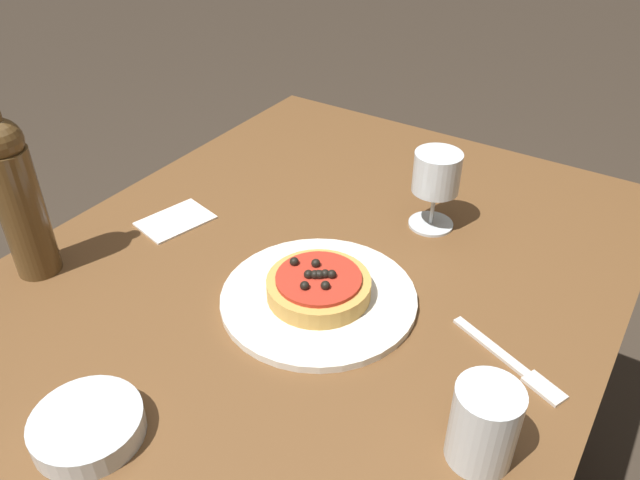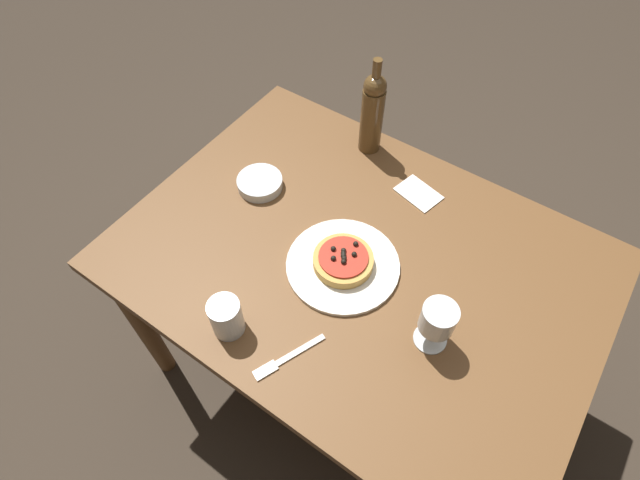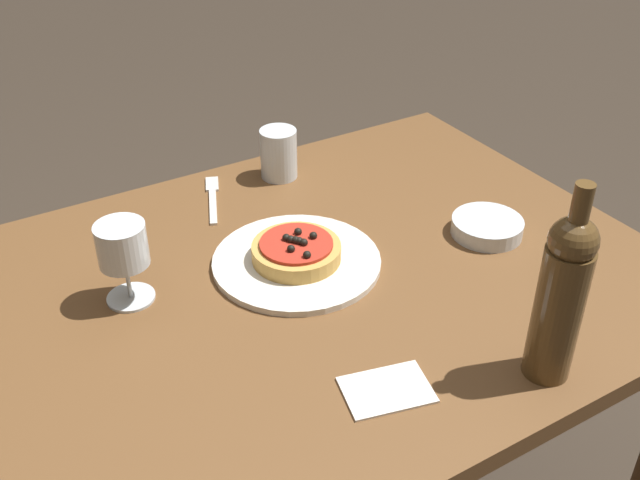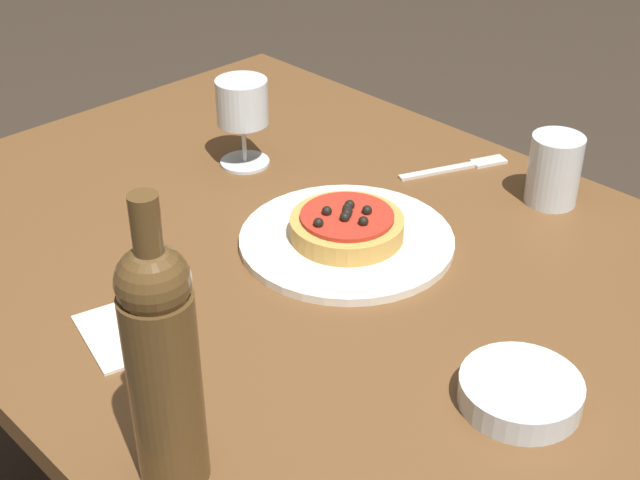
{
  "view_description": "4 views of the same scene",
  "coord_description": "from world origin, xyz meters",
  "views": [
    {
      "loc": [
        -0.63,
        -0.44,
        1.35
      ],
      "look_at": [
        0.02,
        -0.02,
        0.81
      ],
      "focal_mm": 35.0,
      "sensor_mm": 36.0,
      "label": 1
    },
    {
      "loc": [
        0.34,
        -0.67,
        1.83
      ],
      "look_at": [
        -0.08,
        -0.07,
        0.83
      ],
      "focal_mm": 28.0,
      "sensor_mm": 36.0,
      "label": 2
    },
    {
      "loc": [
        0.5,
        0.9,
        1.49
      ],
      "look_at": [
        -0.04,
        -0.01,
        0.8
      ],
      "focal_mm": 42.0,
      "sensor_mm": 36.0,
      "label": 3
    },
    {
      "loc": [
        -0.74,
        0.7,
        1.39
      ],
      "look_at": [
        -0.02,
        0.01,
        0.76
      ],
      "focal_mm": 50.0,
      "sensor_mm": 36.0,
      "label": 4
    }
  ],
  "objects": [
    {
      "name": "dining_table",
      "position": [
        0.0,
        0.0,
        0.64
      ],
      "size": [
        1.25,
        0.91,
        0.73
      ],
      "color": "brown",
      "rests_on": "ground_plane"
    },
    {
      "name": "dinner_plate",
      "position": [
        -0.02,
        -0.05,
        0.74
      ],
      "size": [
        0.3,
        0.3,
        0.01
      ],
      "color": "white",
      "rests_on": "dining_table"
    },
    {
      "name": "pizza",
      "position": [
        -0.02,
        -0.05,
        0.76
      ],
      "size": [
        0.16,
        0.16,
        0.05
      ],
      "color": "gold",
      "rests_on": "dinner_plate"
    },
    {
      "name": "wine_glass",
      "position": [
        0.26,
        -0.1,
        0.83
      ],
      "size": [
        0.08,
        0.08,
        0.14
      ],
      "color": "silver",
      "rests_on": "dining_table"
    },
    {
      "name": "wine_bottle",
      "position": [
        -0.2,
        0.37,
        0.87
      ],
      "size": [
        0.07,
        0.07,
        0.31
      ],
      "color": "brown",
      "rests_on": "dining_table"
    },
    {
      "name": "water_cup",
      "position": [
        -0.15,
        -0.35,
        0.78
      ],
      "size": [
        0.08,
        0.08,
        0.11
      ],
      "color": "silver",
      "rests_on": "dining_table"
    },
    {
      "name": "side_bowl",
      "position": [
        -0.38,
        0.05,
        0.75
      ],
      "size": [
        0.13,
        0.13,
        0.03
      ],
      "color": "silver",
      "rests_on": "dining_table"
    },
    {
      "name": "fork",
      "position": [
        0.01,
        -0.34,
        0.73
      ],
      "size": [
        0.09,
        0.18,
        0.0
      ],
      "rotation": [
        0.0,
        0.0,
        -1.97
      ],
      "color": "beige",
      "rests_on": "dining_table"
    },
    {
      "name": "paper_napkin",
      "position": [
        0.02,
        0.29,
        0.73
      ],
      "size": [
        0.14,
        0.11,
        0.0
      ],
      "color": "silver",
      "rests_on": "dining_table"
    }
  ]
}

